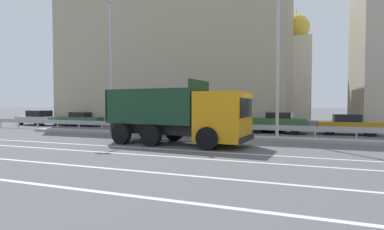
% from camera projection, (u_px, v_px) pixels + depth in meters
% --- Properties ---
extents(ground_plane, '(320.00, 320.00, 0.00)m').
position_uv_depth(ground_plane, '(227.00, 145.00, 15.13)').
color(ground_plane, '#565659').
extents(lane_strip_0, '(55.77, 0.16, 0.01)m').
position_uv_depth(lane_strip_0, '(160.00, 149.00, 13.65)').
color(lane_strip_0, silver).
rests_on(lane_strip_0, ground_plane).
extents(lane_strip_1, '(55.77, 0.16, 0.01)m').
position_uv_depth(lane_strip_1, '(141.00, 155.00, 12.09)').
color(lane_strip_1, silver).
rests_on(lane_strip_1, ground_plane).
extents(lane_strip_2, '(55.77, 0.16, 0.01)m').
position_uv_depth(lane_strip_2, '(100.00, 168.00, 9.63)').
color(lane_strip_2, silver).
rests_on(lane_strip_2, ground_plane).
extents(lane_strip_3, '(55.77, 0.16, 0.01)m').
position_uv_depth(lane_strip_3, '(45.00, 185.00, 7.57)').
color(lane_strip_3, silver).
rests_on(lane_strip_3, ground_plane).
extents(median_island, '(30.67, 1.10, 0.18)m').
position_uv_depth(median_island, '(238.00, 137.00, 17.64)').
color(median_island, gray).
rests_on(median_island, ground_plane).
extents(median_guardrail, '(55.77, 0.09, 0.78)m').
position_uv_depth(median_guardrail, '(242.00, 128.00, 18.77)').
color(median_guardrail, '#9EA0A5').
rests_on(median_guardrail, ground_plane).
extents(dump_truck, '(7.56, 3.14, 3.22)m').
position_uv_depth(dump_truck, '(194.00, 119.00, 14.84)').
color(dump_truck, orange).
rests_on(dump_truck, ground_plane).
extents(median_road_sign, '(0.85, 0.16, 2.54)m').
position_uv_depth(median_road_sign, '(160.00, 114.00, 19.39)').
color(median_road_sign, white).
rests_on(median_road_sign, ground_plane).
extents(street_lamp_1, '(0.71, 2.27, 9.16)m').
position_uv_depth(street_lamp_1, '(110.00, 60.00, 20.53)').
color(street_lamp_1, '#ADADB2').
rests_on(street_lamp_1, ground_plane).
extents(street_lamp_2, '(0.70, 2.38, 8.29)m').
position_uv_depth(street_lamp_2, '(277.00, 57.00, 16.49)').
color(street_lamp_2, '#ADADB2').
rests_on(street_lamp_2, ground_plane).
extents(parked_car_0, '(4.75, 2.08, 1.43)m').
position_uv_depth(parked_car_0, '(39.00, 118.00, 29.14)').
color(parked_car_0, '#A3A3A8').
rests_on(parked_car_0, ground_plane).
extents(parked_car_1, '(4.25, 2.05, 1.30)m').
position_uv_depth(parked_car_1, '(83.00, 119.00, 27.93)').
color(parked_car_1, '#335B33').
rests_on(parked_car_1, ground_plane).
extents(parked_car_2, '(4.81, 1.97, 1.41)m').
position_uv_depth(parked_car_2, '(142.00, 120.00, 25.32)').
color(parked_car_2, gray).
rests_on(parked_car_2, ground_plane).
extents(parked_car_3, '(4.14, 1.95, 1.35)m').
position_uv_depth(parked_car_3, '(204.00, 122.00, 23.46)').
color(parked_car_3, '#335B33').
rests_on(parked_car_3, ground_plane).
extents(parked_car_4, '(4.12, 2.21, 1.47)m').
position_uv_depth(parked_car_4, '(278.00, 122.00, 21.20)').
color(parked_car_4, '#335B33').
rests_on(parked_car_4, ground_plane).
extents(parked_car_5, '(3.83, 1.79, 1.38)m').
position_uv_depth(parked_car_5, '(348.00, 124.00, 19.93)').
color(parked_car_5, '#B27A14').
rests_on(parked_car_5, ground_plane).
extents(background_building_0, '(21.92, 14.88, 13.87)m').
position_uv_depth(background_building_0, '(185.00, 59.00, 32.50)').
color(background_building_0, tan).
rests_on(background_building_0, ground_plane).
extents(church_tower, '(3.60, 3.60, 13.88)m').
position_uv_depth(church_tower, '(296.00, 69.00, 36.79)').
color(church_tower, silver).
rests_on(church_tower, ground_plane).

